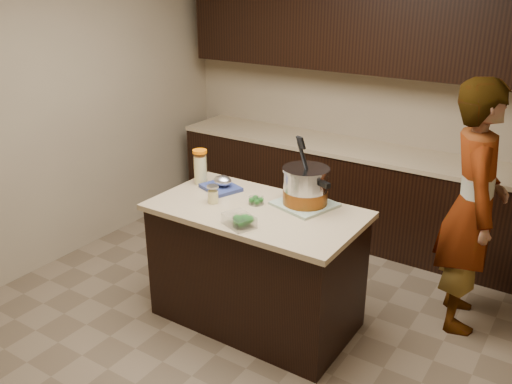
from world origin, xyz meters
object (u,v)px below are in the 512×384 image
island (256,265)px  person (473,208)px  lemonade_pitcher (200,168)px  stock_pot (305,188)px

island → person: 1.56m
island → lemonade_pitcher: (-0.61, 0.17, 0.57)m
person → island: bearing=105.0°
island → stock_pot: bearing=41.1°
island → stock_pot: 0.67m
island → person: bearing=33.9°
person → stock_pot: bearing=102.9°
stock_pot → person: person is taller
island → lemonade_pitcher: size_ratio=5.53×
stock_pot → lemonade_pitcher: 0.87m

